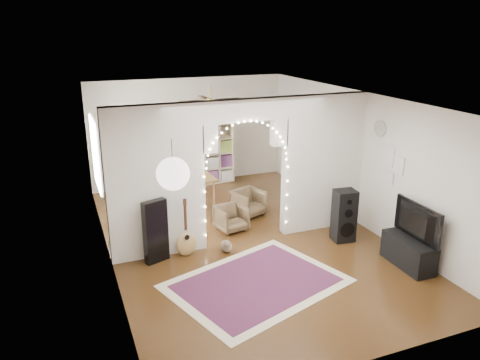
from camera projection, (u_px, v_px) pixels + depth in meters
name	position (u px, v px, depth m)	size (l,w,h in m)	color
floor	(245.00, 239.00, 9.02)	(7.50, 7.50, 0.00)	black
ceiling	(245.00, 99.00, 8.17)	(5.00, 7.50, 0.02)	white
wall_back	(189.00, 132.00, 11.90)	(5.00, 0.02, 2.70)	silver
wall_front	(370.00, 264.00, 5.28)	(5.00, 0.02, 2.70)	silver
wall_left	(105.00, 189.00, 7.72)	(0.02, 7.50, 2.70)	silver
wall_right	(359.00, 159.00, 9.47)	(0.02, 7.50, 2.70)	silver
divider_wall	(245.00, 168.00, 8.57)	(5.00, 0.20, 2.70)	silver
fairy_lights	(248.00, 164.00, 8.41)	(1.64, 0.04, 1.60)	#FFEABF
window	(95.00, 154.00, 9.27)	(0.04, 1.20, 1.40)	white
wall_clock	(380.00, 128.00, 8.69)	(0.31, 0.31, 0.03)	white
picture_frames	(391.00, 165.00, 8.53)	(0.02, 0.50, 0.70)	white
paper_lantern	(173.00, 174.00, 5.53)	(0.40, 0.40, 0.40)	white
ceiling_fan	(210.00, 100.00, 10.03)	(1.10, 1.10, 0.30)	#B5963C
area_rug	(257.00, 283.00, 7.46)	(2.62, 1.96, 0.02)	maroon
guitar_case	(156.00, 231.00, 8.00)	(0.43, 0.14, 1.13)	black
acoustic_guitar	(186.00, 235.00, 8.24)	(0.39, 0.23, 0.92)	tan
tabby_cat	(226.00, 246.00, 8.47)	(0.25, 0.44, 0.29)	brown
floor_speaker	(344.00, 216.00, 8.83)	(0.43, 0.39, 1.01)	black
media_console	(408.00, 252.00, 7.95)	(0.40, 1.00, 0.50)	black
tv	(412.00, 222.00, 7.77)	(1.07, 0.14, 0.62)	black
bookcase	(203.00, 154.00, 11.95)	(1.55, 0.39, 1.59)	beige
dining_table	(186.00, 181.00, 10.20)	(1.23, 0.84, 0.76)	brown
flower_vase	(186.00, 174.00, 10.15)	(0.18, 0.18, 0.19)	silver
dining_chair_left	(231.00, 218.00, 9.34)	(0.55, 0.56, 0.51)	brown
dining_chair_right	(249.00, 203.00, 10.08)	(0.60, 0.62, 0.56)	brown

